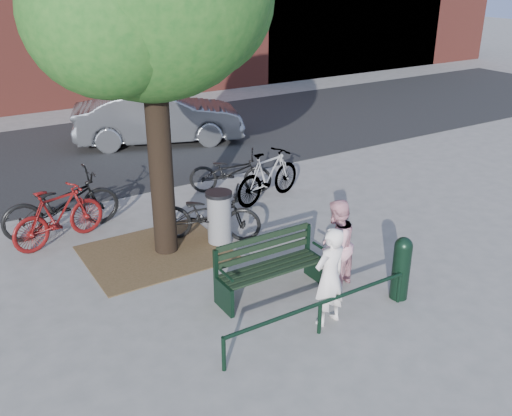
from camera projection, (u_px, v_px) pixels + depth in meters
ground at (272, 294)px, 8.85m from camera, size 90.00×90.00×0.00m
dirt_pit at (156, 253)px, 10.08m from camera, size 2.40×2.00×0.02m
road at (100, 152)px, 15.48m from camera, size 40.00×7.00×0.01m
park_bench at (269, 264)px, 8.72m from camera, size 1.74×0.54×0.97m
guard_railing at (320, 308)px, 7.75m from camera, size 3.06×0.06×0.51m
person_left at (330, 277)px, 7.86m from camera, size 0.57×0.41×1.48m
person_right at (336, 245)px, 8.75m from camera, size 0.88×0.80×1.47m
bollard at (401, 266)px, 8.54m from camera, size 0.27×0.27×1.02m
litter_bin at (219, 217)px, 10.30m from camera, size 0.48×0.48×0.99m
bicycle_a at (61, 204)px, 10.67m from camera, size 2.23×0.84×1.16m
bicycle_b at (59, 216)px, 10.26m from camera, size 1.87×0.97×1.08m
bicycle_c at (208, 214)px, 10.39m from camera, size 1.96×1.68×1.01m
bicycle_d at (268, 176)px, 12.14m from camera, size 1.92×0.96×1.11m
bicycle_e at (230, 172)px, 12.58m from camera, size 1.88×1.51×0.96m
parked_car at (159, 116)px, 15.99m from camera, size 4.92×3.08×1.53m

